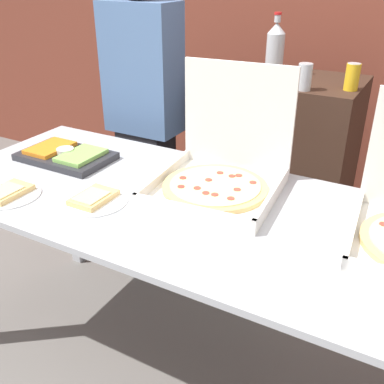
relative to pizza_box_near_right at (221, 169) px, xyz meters
name	(u,v)px	position (x,y,z in m)	size (l,w,h in m)	color
ground_plane	(192,366)	(-0.03, -0.17, -0.93)	(16.00, 16.00, 0.00)	slate
brick_wall_behind	(326,8)	(-0.03, 1.53, 0.47)	(10.00, 0.06, 2.80)	brown
buffet_table	(192,226)	(-0.03, -0.17, -0.18)	(2.13, 0.88, 0.85)	#B7BABF
pizza_box_near_right	(221,169)	(0.00, 0.00, 0.00)	(0.50, 0.52, 0.46)	silver
paper_plate_front_center	(94,199)	(-0.37, -0.33, -0.07)	(0.26, 0.26, 0.03)	white
paper_plate_front_left	(8,193)	(-0.69, -0.46, -0.07)	(0.25, 0.25, 0.03)	white
veggie_tray	(66,155)	(-0.74, -0.08, -0.06)	(0.41, 0.26, 0.05)	#28282D
sideboard_podium	(279,175)	(-0.02, 0.84, -0.37)	(0.76, 0.54, 1.12)	#382319
soda_bottle	(275,49)	(-0.11, 0.86, 0.32)	(0.09, 0.09, 0.31)	#B7BCC1
soda_can_silver	(305,77)	(0.12, 0.63, 0.25)	(0.07, 0.07, 0.12)	silver
soda_can_colored	(352,77)	(0.31, 0.74, 0.25)	(0.07, 0.07, 0.12)	gold
person_guest_cap	(145,118)	(-0.72, 0.52, -0.05)	(0.40, 0.22, 1.68)	black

